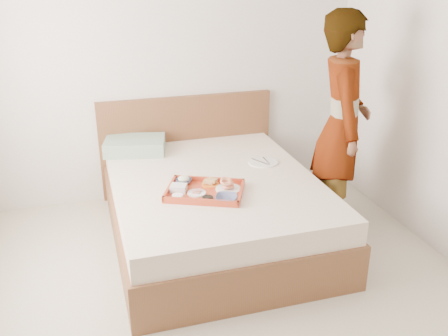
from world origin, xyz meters
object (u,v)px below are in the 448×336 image
tray (205,191)px  dinner_plate (263,162)px  bed (214,208)px  person (341,126)px

tray → dinner_plate: size_ratio=2.19×
bed → person: (1.02, -0.10, 0.63)m
bed → person: size_ratio=1.12×
tray → person: size_ratio=0.30×
tray → person: bearing=31.6°
dinner_plate → person: 0.71m
bed → dinner_plate: (0.48, 0.19, 0.27)m
dinner_plate → person: bearing=-28.6°
person → bed: bearing=106.5°
tray → person: 1.22m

